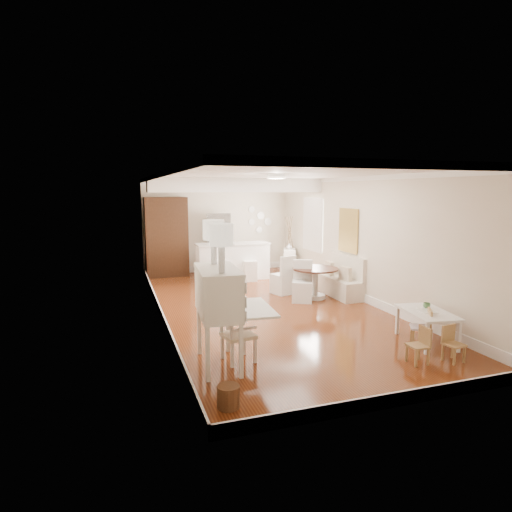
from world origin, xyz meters
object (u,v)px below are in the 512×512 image
kids_chair_c (454,344)px  fridge (230,243)px  wicker_basket (228,397)px  slip_chair_far (283,274)px  sideboard (289,261)px  slip_chair_near (302,281)px  kids_chair_a (418,345)px  dining_table (315,283)px  bar_stool_left (219,265)px  secretary_bureau (218,317)px  kids_chair_b (421,327)px  pantry_cabinet (166,237)px  kids_table (426,327)px  gustavian_armchair (238,334)px  bar_stool_right (250,265)px  breakfast_counter (233,261)px

kids_chair_c → fridge: (-1.28, 7.78, 0.63)m
wicker_basket → slip_chair_far: size_ratio=0.28×
sideboard → slip_chair_near: bearing=-86.0°
kids_chair_a → fridge: (-0.74, 7.67, 0.63)m
dining_table → bar_stool_left: bearing=126.2°
secretary_bureau → kids_chair_c: bearing=-11.7°
kids_chair_b → kids_chair_c: kids_chair_b is taller
kids_chair_a → wicker_basket: bearing=-81.6°
wicker_basket → sideboard: bearing=62.3°
kids_chair_a → pantry_cabinet: bearing=-159.8°
wicker_basket → dining_table: dining_table is taller
kids_chair_c → pantry_cabinet: size_ratio=0.23×
bar_stool_left → slip_chair_near: bearing=-48.8°
slip_chair_near → fridge: (-0.63, 3.93, 0.44)m
kids_table → pantry_cabinet: size_ratio=0.46×
kids_table → kids_chair_a: 0.97m
wicker_basket → slip_chair_near: bearing=55.6°
fridge → gustavian_armchair: bearing=-104.1°
secretary_bureau → kids_chair_a: size_ratio=2.58×
kids_table → kids_chair_b: size_ratio=1.71×
dining_table → slip_chair_far: bearing=128.3°
kids_chair_b → sideboard: 6.40m
kids_chair_c → bar_stool_right: bearing=92.8°
gustavian_armchair → kids_chair_c: bearing=-118.1°
bar_stool_left → dining_table: bearing=-40.2°
breakfast_counter → pantry_cabinet: size_ratio=0.89×
kids_table → pantry_cabinet: (-3.35, 7.03, 0.88)m
bar_stool_left → fridge: 1.63m
secretary_bureau → sideboard: (3.68, 6.12, -0.34)m
kids_chair_b → pantry_cabinet: size_ratio=0.27×
dining_table → slip_chair_far: 0.87m
pantry_cabinet → bar_stool_right: bearing=-34.8°
gustavian_armchair → kids_chair_b: gustavian_armchair is taller
secretary_bureau → kids_chair_b: bearing=0.0°
bar_stool_left → pantry_cabinet: size_ratio=0.43×
wicker_basket → pantry_cabinet: pantry_cabinet is taller
slip_chair_far → bar_stool_right: slip_chair_far is taller
dining_table → bar_stool_right: (-0.85, 2.35, 0.09)m
pantry_cabinet → fridge: (1.90, -0.03, -0.25)m
kids_table → slip_chair_near: size_ratio=1.15×
dining_table → bar_stool_right: 2.50m
wicker_basket → breakfast_counter: breakfast_counter is taller
bar_stool_right → secretary_bureau: bearing=-107.7°
kids_chair_a → kids_chair_b: size_ratio=0.88×
wicker_basket → kids_chair_c: bearing=4.2°
breakfast_counter → bar_stool_left: bearing=-142.9°
slip_chair_far → secretary_bureau: bearing=38.7°
kids_chair_a → bar_stool_left: (-1.43, 6.25, 0.22)m
sideboard → bar_stool_left: bearing=-140.9°
bar_stool_right → pantry_cabinet: bearing=149.5°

